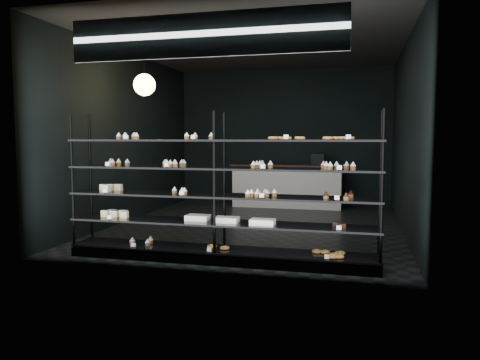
{
  "coord_description": "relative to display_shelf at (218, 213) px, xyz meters",
  "views": [
    {
      "loc": [
        1.75,
        -8.1,
        1.58
      ],
      "look_at": [
        0.18,
        -1.9,
        1.01
      ],
      "focal_mm": 35.0,
      "sensor_mm": 36.0,
      "label": 1
    }
  ],
  "objects": [
    {
      "name": "pendant_lamp",
      "position": [
        -1.7,
        1.49,
        1.82
      ],
      "size": [
        0.35,
        0.35,
        0.91
      ],
      "color": "black",
      "rests_on": "room"
    },
    {
      "name": "display_shelf",
      "position": [
        0.0,
        0.0,
        0.0
      ],
      "size": [
        4.0,
        0.5,
        1.91
      ],
      "color": "black",
      "rests_on": "room"
    },
    {
      "name": "signage",
      "position": [
        -0.03,
        -0.48,
        2.12
      ],
      "size": [
        3.3,
        0.05,
        0.5
      ],
      "color": "#100D43",
      "rests_on": "room"
    },
    {
      "name": "service_counter",
      "position": [
        0.17,
        4.95,
        -0.13
      ],
      "size": [
        2.55,
        0.65,
        1.23
      ],
      "color": "silver",
      "rests_on": "room"
    },
    {
      "name": "room",
      "position": [
        -0.03,
        2.45,
        0.97
      ],
      "size": [
        5.01,
        6.01,
        3.2
      ],
      "color": "black",
      "rests_on": "ground"
    }
  ]
}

